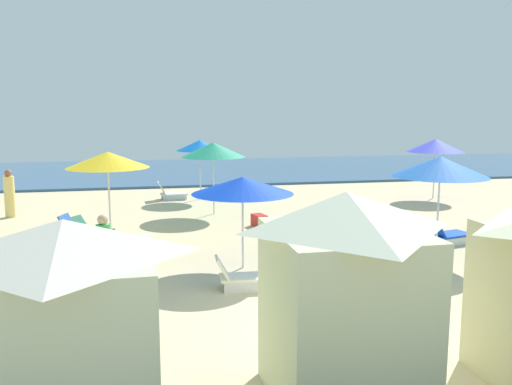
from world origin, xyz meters
The scene contains 19 objects.
ground_plane centered at (0.00, 0.00, 0.00)m, with size 60.00×60.00×0.00m, color beige.
ocean centered at (0.00, 23.43, 0.06)m, with size 60.00×13.14×0.12m, color #325982.
cabana_1 centered at (-4.25, -3.06, 1.36)m, with size 2.20×2.12×2.64m.
cabana_2 centered at (-0.90, -2.86, 1.45)m, with size 2.05×2.17×2.81m.
umbrella_0 centered at (8.60, 11.74, 2.25)m, with size 2.35×2.35×2.52m.
umbrella_1 centered at (-1.12, 3.36, 2.02)m, with size 2.44×2.44×2.22m.
lounge_chair_1_0 centered at (-1.38, 1.82, 0.26)m, with size 1.33×0.65×0.72m.
umbrella_2 centered at (-0.99, 10.16, 2.34)m, with size 2.30×2.30×2.60m.
umbrella_3 centered at (-4.37, 6.01, 2.43)m, with size 2.23×2.23×2.66m.
lounge_chair_3_0 centered at (-5.08, 7.30, 0.23)m, with size 1.42×1.22×0.60m.
lounge_chair_3_1 centered at (-5.27, 7.03, 0.27)m, with size 1.42×1.00×0.75m.
umbrella_4 centered at (3.99, 3.36, 2.35)m, with size 2.42×2.42×2.61m.
lounge_chair_4_0 centered at (4.94, 4.47, 0.27)m, with size 1.47×0.98×0.69m.
lounge_chair_4_1 centered at (2.96, 3.42, 0.26)m, with size 1.34×0.70×0.67m.
umbrella_5 centered at (-1.15, 13.51, 2.26)m, with size 1.97×1.97×2.49m.
lounge_chair_5_0 centered at (-2.38, 13.64, 0.27)m, with size 1.26×0.75×0.77m.
beachgoer_1 centered at (-8.11, 11.00, 0.79)m, with size 0.50×0.50×1.69m.
beachgoer_4 centered at (-4.31, 2.80, 0.73)m, with size 0.33×0.33×1.55m.
cooler_box_0 centered at (0.19, 7.76, 0.20)m, with size 0.59×0.35×0.39m, color red.
Camera 1 is at (-3.32, -9.18, 3.86)m, focal length 38.15 mm.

